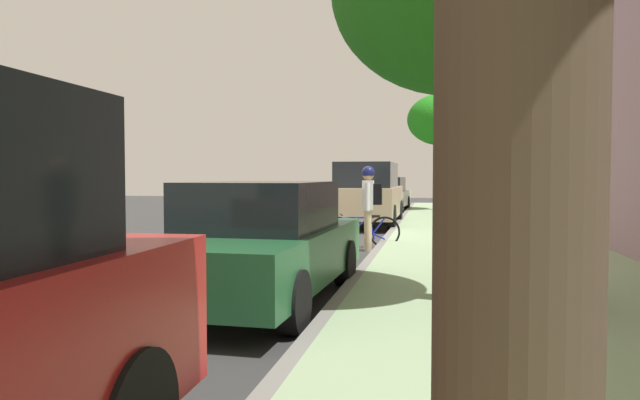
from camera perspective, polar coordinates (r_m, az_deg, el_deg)
name	(u,v)px	position (r m, az deg, el deg)	size (l,w,h in m)	color
ground	(324,241)	(14.48, 0.43, -3.94)	(55.81, 55.81, 0.00)	#353535
sidewalk	(486,241)	(14.28, 15.71, -3.83)	(4.42, 34.88, 0.15)	#95B185
curb_edge	(387,239)	(14.27, 6.49, -3.75)	(0.16, 34.88, 0.15)	gray
lane_stripe_centre	(221,236)	(15.69, -9.56, -3.47)	(0.14, 35.80, 0.01)	white
lane_stripe_bike_edge	(327,241)	(14.47, 0.67, -3.93)	(0.12, 34.88, 0.01)	white
building_facade	(601,134)	(14.63, 25.51, 5.79)	(0.50, 34.88, 5.05)	#A97F94
parked_sedan_green_second	(261,243)	(7.46, -5.70, -4.15)	(1.97, 4.46, 1.52)	#1E512D
parked_suv_tan_mid	(367,194)	(18.43, 4.59, 0.61)	(1.99, 4.71, 1.99)	tan
parked_sedan_white_far	(385,195)	(25.56, 6.27, 0.49)	(2.03, 4.49, 1.52)	white
bicycle_at_curb	(361,231)	(13.04, 4.02, -3.02)	(1.69, 0.56, 0.75)	black
cyclist_with_backpack	(369,199)	(12.52, 4.79, 0.11)	(0.43, 0.62, 1.79)	#C6B284
street_tree_far_end	(441,121)	(25.57, 11.60, 7.51)	(2.84, 2.84, 4.88)	#50352B
pedestrian_on_phone	(579,220)	(7.17, 23.75, -1.77)	(0.24, 0.62, 1.69)	black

